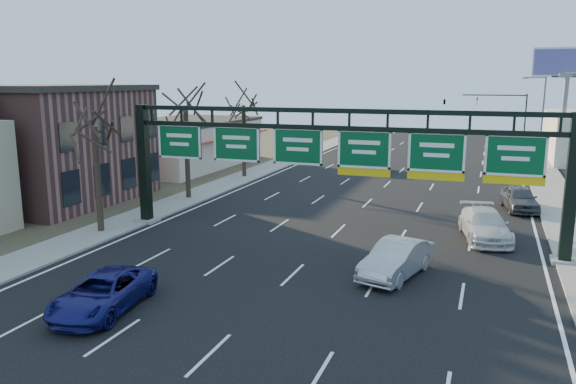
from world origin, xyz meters
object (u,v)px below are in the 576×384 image
at_px(sign_gantry, 333,157).
at_px(car_blue_suv, 103,293).
at_px(car_silver_sedan, 396,259).
at_px(car_white_wagon, 485,225).

bearing_deg(sign_gantry, car_blue_suv, -114.60).
height_order(car_blue_suv, car_silver_sedan, car_silver_sedan).
bearing_deg(car_silver_sedan, car_white_wagon, 79.73).
xyz_separation_m(car_blue_suv, car_white_wagon, (13.44, 15.32, 0.10)).
bearing_deg(car_blue_suv, car_white_wagon, 41.90).
relative_size(car_silver_sedan, car_white_wagon, 0.87).
xyz_separation_m(sign_gantry, car_silver_sedan, (4.25, -4.60, -3.83)).
bearing_deg(sign_gantry, car_silver_sedan, -47.28).
height_order(sign_gantry, car_blue_suv, sign_gantry).
distance_m(sign_gantry, car_white_wagon, 9.26).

